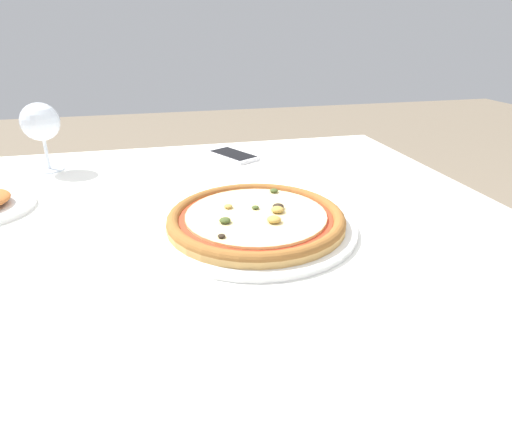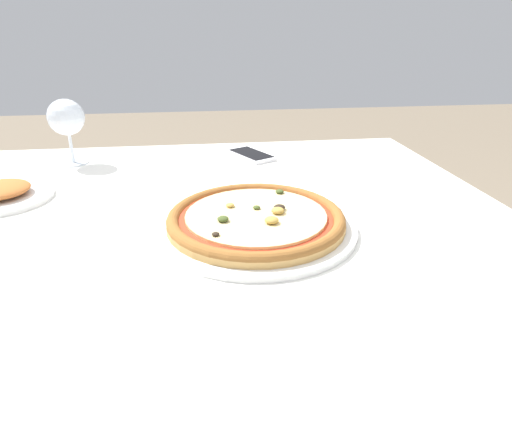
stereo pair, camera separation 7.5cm
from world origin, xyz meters
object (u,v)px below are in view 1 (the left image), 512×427
at_px(dining_table, 163,271).
at_px(pizza_plate, 256,220).
at_px(cell_phone, 233,155).
at_px(wine_glass_far_left, 40,123).

height_order(dining_table, pizza_plate, pizza_plate).
xyz_separation_m(dining_table, pizza_plate, (0.17, -0.01, 0.09)).
xyz_separation_m(pizza_plate, cell_phone, (0.04, 0.45, -0.01)).
bearing_deg(dining_table, pizza_plate, -3.86).
xyz_separation_m(pizza_plate, wine_glass_far_left, (-0.42, 0.45, 0.10)).
bearing_deg(pizza_plate, dining_table, 176.14).
bearing_deg(dining_table, wine_glass_far_left, 120.30).
height_order(pizza_plate, cell_phone, pizza_plate).
height_order(dining_table, wine_glass_far_left, wine_glass_far_left).
bearing_deg(cell_phone, pizza_plate, -95.62).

